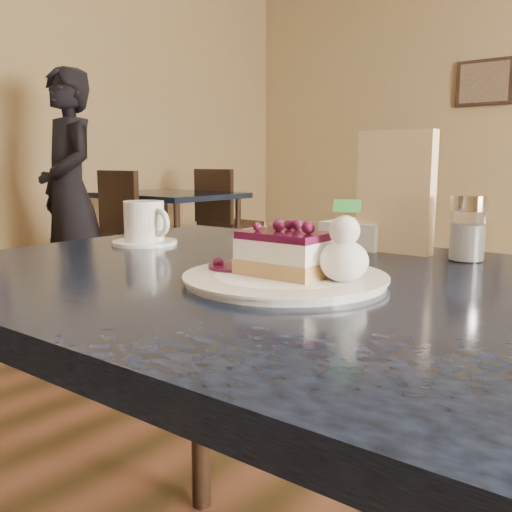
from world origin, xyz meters
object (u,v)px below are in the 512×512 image
Objects in this scene: main_table at (304,329)px; coffee_set at (145,225)px; dessert_plate at (285,279)px; cheesecake_slice at (285,254)px; patron at (69,192)px; bg_table_far_left at (172,279)px.

coffee_set is at bearing 169.65° from main_table.
cheesecake_slice is (-0.00, 0.00, 0.04)m from dessert_plate.
dessert_plate reaches higher than main_table.
dessert_plate is at bearing -90.00° from main_table.
cheesecake_slice is at bearing -90.00° from main_table.
patron is (-2.86, 1.41, 0.07)m from main_table.
coffee_set is at bearing -42.42° from bg_table_far_left.
dessert_plate is 0.19× the size of patron.
main_table is 0.11m from dessert_plate.
bg_table_far_left is (-2.89, 2.37, -0.80)m from cheesecake_slice.
cheesecake_slice reaches higher than dessert_plate.
bg_table_far_left is 1.17m from patron.
dessert_plate is 1.98× the size of coffee_set.
coffee_set reaches higher than cheesecake_slice.
patron reaches higher than bg_table_far_left.
coffee_set is at bearing 163.41° from cheesecake_slice.
dessert_plate is 3.81m from bg_table_far_left.
coffee_set is at bearing -14.81° from patron.
bg_table_far_left is 1.15× the size of patron.
cheesecake_slice is at bearing -38.84° from bg_table_far_left.
coffee_set is 0.08× the size of bg_table_far_left.
coffee_set is (-0.48, 0.07, 0.13)m from main_table.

